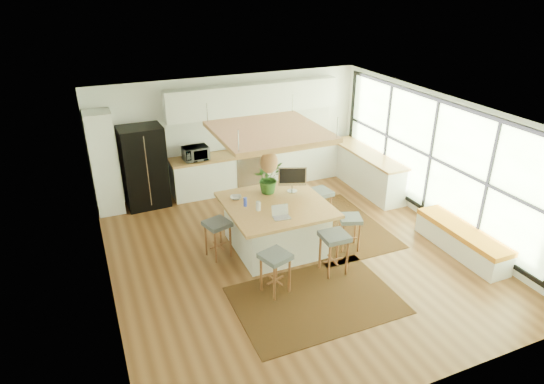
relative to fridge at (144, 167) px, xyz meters
name	(u,v)px	position (x,y,z in m)	size (l,w,h in m)	color
floor	(292,253)	(2.14, -3.16, -0.93)	(7.00, 7.00, 0.00)	brown
ceiling	(295,114)	(2.14, -3.16, 1.78)	(7.00, 7.00, 0.00)	white
wall_back	(231,132)	(2.14, 0.34, 0.42)	(6.50, 6.50, 0.00)	white
wall_front	(425,306)	(2.14, -6.66, 0.42)	(6.50, 6.50, 0.00)	white
wall_left	(101,223)	(-1.11, -3.16, 0.42)	(7.00, 7.00, 0.00)	white
wall_right	(439,162)	(5.39, -3.16, 0.42)	(7.00, 7.00, 0.00)	white
window_wall	(438,160)	(5.36, -3.16, 0.47)	(0.10, 6.20, 2.60)	black
pantry	(104,163)	(-0.81, 0.02, 0.20)	(0.55, 0.60, 2.25)	white
back_counter_base	(257,169)	(2.69, 0.02, -0.49)	(4.20, 0.60, 0.88)	white
back_counter_top	(257,151)	(2.69, 0.02, -0.03)	(4.24, 0.64, 0.05)	#B0783E
backsplash	(252,130)	(2.69, 0.32, 0.43)	(4.20, 0.02, 0.80)	white
upper_cabinets	(254,99)	(2.69, 0.16, 1.22)	(4.20, 0.34, 0.70)	white
range	(248,168)	(2.44, 0.02, -0.43)	(0.76, 0.62, 1.00)	#A5A5AA
right_counter_base	(366,171)	(5.07, -1.16, -0.49)	(0.60, 2.50, 0.88)	white
right_counter_top	(368,153)	(5.07, -1.16, -0.03)	(0.64, 2.54, 0.05)	#B0783E
window_bench	(461,240)	(5.09, -4.36, -0.68)	(0.52, 2.00, 0.50)	white
ceiling_panel	(269,146)	(1.84, -2.76, 1.12)	(1.86, 1.86, 0.80)	#B0783E
rug_near	(316,300)	(1.90, -4.58, -0.92)	(2.60, 1.80, 0.01)	black
rug_right	(335,226)	(3.41, -2.57, -0.92)	(1.80, 2.60, 0.01)	black
fridge	(144,167)	(0.00, 0.00, 0.00)	(0.92, 0.72, 1.84)	black
island	(276,225)	(1.96, -2.81, -0.46)	(1.85, 1.85, 0.93)	#B0783E
stool_near_left	(275,274)	(1.38, -4.11, -0.57)	(0.43, 0.43, 0.73)	#4A4F52
stool_near_right	(333,255)	(2.54, -3.98, -0.57)	(0.45, 0.45, 0.77)	#4A4F52
stool_right_front	(349,232)	(3.22, -3.41, -0.57)	(0.40, 0.40, 0.68)	#4A4F52
stool_right_back	(319,208)	(3.16, -2.30, -0.57)	(0.45, 0.45, 0.75)	#4A4F52
stool_left_side	(218,239)	(0.84, -2.69, -0.57)	(0.43, 0.43, 0.72)	#4A4F52
laptop	(282,212)	(1.82, -3.37, 0.12)	(0.30, 0.32, 0.22)	#A5A5AA
monitor	(292,179)	(2.46, -2.45, 0.26)	(0.56, 0.20, 0.52)	#A5A5AA
microwave	(196,152)	(1.17, -0.02, 0.19)	(0.56, 0.31, 0.38)	#A5A5AA
island_plant	(268,181)	(2.01, -2.29, 0.23)	(0.53, 0.59, 0.46)	#1E4C19
island_bowl	(236,198)	(1.33, -2.34, 0.03)	(0.22, 0.22, 0.05)	white
island_bottle_0	(246,202)	(1.41, -2.71, 0.10)	(0.07, 0.07, 0.19)	blue
island_bottle_1	(259,206)	(1.56, -2.96, 0.10)	(0.07, 0.07, 0.19)	white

